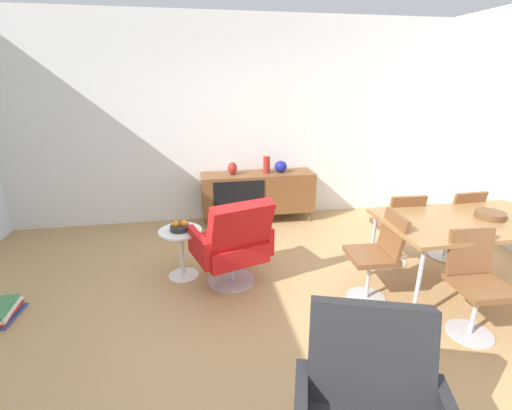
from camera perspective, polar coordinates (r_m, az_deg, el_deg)
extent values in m
plane|color=tan|center=(3.20, 3.17, -18.30)|extent=(8.32, 8.32, 0.00)
cube|color=silver|center=(5.12, -3.35, 13.25)|extent=(6.80, 0.12, 2.80)
cube|color=brown|center=(5.07, 0.29, 2.10)|extent=(1.60, 0.44, 0.56)
cube|color=black|center=(4.81, -2.74, 1.12)|extent=(0.70, 0.01, 0.48)
cylinder|color=brown|center=(4.95, -7.81, -2.93)|extent=(0.03, 0.03, 0.16)
cylinder|color=brown|center=(5.21, 8.66, -1.82)|extent=(0.03, 0.03, 0.16)
cylinder|color=brown|center=(5.27, -7.99, -1.53)|extent=(0.03, 0.03, 0.16)
cylinder|color=brown|center=(5.51, 7.55, -0.55)|extent=(0.03, 0.03, 0.16)
ellipsoid|color=maroon|center=(4.92, -3.85, 5.95)|extent=(0.13, 0.13, 0.17)
ellipsoid|color=navy|center=(5.04, 4.03, 6.24)|extent=(0.18, 0.18, 0.17)
cylinder|color=maroon|center=(4.98, 1.72, 6.55)|extent=(0.09, 0.09, 0.24)
cube|color=olive|center=(3.83, 31.25, -2.27)|extent=(1.60, 0.90, 0.04)
cylinder|color=#B7B7BC|center=(3.28, 24.78, -11.82)|extent=(0.04, 0.04, 0.70)
cylinder|color=#B7B7BC|center=(3.86, 18.37, -6.17)|extent=(0.04, 0.04, 0.70)
cylinder|color=#B7B7BC|center=(4.69, 34.10, -4.02)|extent=(0.04, 0.04, 0.70)
cylinder|color=brown|center=(3.96, 33.74, -1.36)|extent=(0.26, 0.26, 0.06)
cube|color=brown|center=(3.41, 18.15, -7.84)|extent=(0.43, 0.43, 0.05)
cube|color=brown|center=(3.39, 21.31, -4.32)|extent=(0.12, 0.39, 0.38)
cylinder|color=#B7B7BC|center=(3.52, 17.73, -11.28)|extent=(0.04, 0.04, 0.42)
cylinder|color=#B7B7BC|center=(3.62, 17.39, -14.10)|extent=(0.36, 0.36, 0.01)
cube|color=brown|center=(4.58, 29.06, -2.29)|extent=(0.41, 0.41, 0.05)
cube|color=brown|center=(4.39, 31.01, -0.51)|extent=(0.38, 0.10, 0.38)
cylinder|color=#B7B7BC|center=(4.66, 28.58, -5.00)|extent=(0.04, 0.04, 0.42)
cylinder|color=#B7B7BC|center=(4.74, 28.18, -7.28)|extent=(0.36, 0.36, 0.01)
cube|color=brown|center=(4.18, 21.54, -3.08)|extent=(0.41, 0.41, 0.05)
cube|color=brown|center=(3.96, 23.16, -1.18)|extent=(0.38, 0.10, 0.38)
cylinder|color=#B7B7BC|center=(4.27, 21.15, -6.02)|extent=(0.04, 0.04, 0.42)
cylinder|color=#B7B7BC|center=(4.36, 20.81, -8.48)|extent=(0.36, 0.36, 0.01)
cube|color=brown|center=(3.31, 32.67, -11.06)|extent=(0.42, 0.42, 0.05)
cube|color=brown|center=(3.33, 31.44, -6.39)|extent=(0.38, 0.11, 0.38)
cylinder|color=#B7B7BC|center=(3.42, 31.92, -14.52)|extent=(0.04, 0.04, 0.42)
cylinder|color=#B7B7BC|center=(3.53, 31.30, -17.34)|extent=(0.36, 0.36, 0.01)
cube|color=red|center=(3.56, -4.14, -6.89)|extent=(0.74, 0.71, 0.20)
cube|color=red|center=(3.23, -2.55, -3.66)|extent=(0.65, 0.44, 0.51)
cube|color=red|center=(3.65, 0.59, -4.71)|extent=(0.21, 0.50, 0.28)
cube|color=red|center=(3.42, -9.27, -6.77)|extent=(0.21, 0.50, 0.28)
cylinder|color=#B7B7BC|center=(3.67, -4.04, -10.25)|extent=(0.06, 0.06, 0.28)
cylinder|color=#B7B7BC|center=(3.74, -3.99, -12.01)|extent=(0.48, 0.48, 0.02)
cube|color=#262628|center=(1.97, 18.02, -21.92)|extent=(0.65, 0.44, 0.51)
cylinder|color=white|center=(3.68, -12.18, -4.16)|extent=(0.44, 0.44, 0.02)
cylinder|color=white|center=(3.79, -11.90, -7.76)|extent=(0.05, 0.05, 0.50)
cone|color=white|center=(3.90, -11.65, -10.90)|extent=(0.32, 0.32, 0.02)
cylinder|color=#262628|center=(3.66, -12.22, -3.66)|extent=(0.20, 0.20, 0.05)
sphere|color=orange|center=(3.65, -11.64, -2.93)|extent=(0.07, 0.07, 0.07)
sphere|color=orange|center=(3.65, -12.90, -3.03)|extent=(0.07, 0.07, 0.07)
cube|color=#334C8C|center=(3.93, -36.06, -14.45)|extent=(0.32, 0.40, 0.02)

